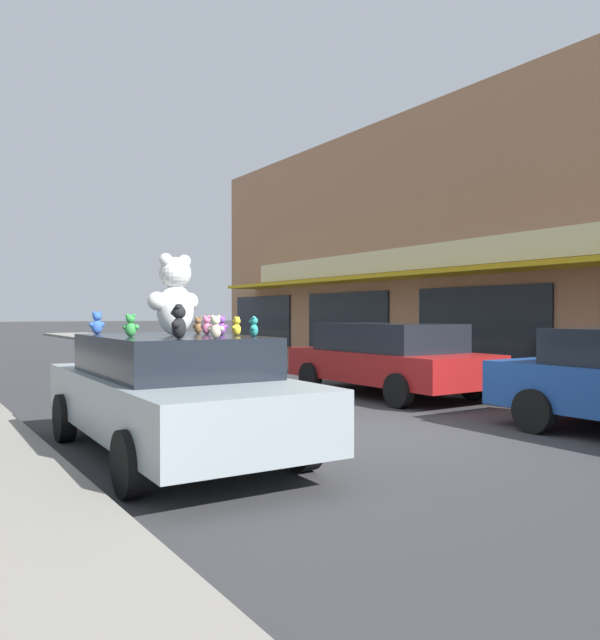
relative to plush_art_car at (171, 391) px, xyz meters
The scene contains 14 objects.
ground_plane 2.91m from the plush_art_car, ahead, with size 260.00×260.00×0.00m, color #333335.
storefront_row 16.07m from the plush_art_car, 14.93° to the left, with size 11.66×28.84×7.77m.
plush_art_car is the anchor object (origin of this frame).
teddy_bear_giant 1.15m from the plush_art_car, 50.85° to the left, with size 0.75×0.51×0.99m.
teddy_bear_blue 1.42m from the plush_art_car, 120.68° to the left, with size 0.22×0.15×0.29m.
teddy_bear_cream 1.34m from the plush_art_car, 86.25° to the right, with size 0.17×0.17×0.25m.
teddy_bear_green 0.96m from the plush_art_car, 166.77° to the right, with size 0.19×0.17×0.26m.
teddy_bear_teal 1.30m from the plush_art_car, 48.66° to the right, with size 0.15×0.17×0.23m.
teddy_bear_purple 1.00m from the plush_art_car, ahead, with size 0.17×0.11×0.24m.
teddy_bear_pink 0.95m from the plush_art_car, 14.73° to the left, with size 0.15×0.17×0.24m.
teddy_bear_black 1.29m from the plush_art_car, 106.67° to the right, with size 0.23×0.26×0.36m.
teddy_bear_yellow 1.10m from the plush_art_car, 32.62° to the right, with size 0.17×0.14×0.23m.
teddy_bear_brown 1.08m from the plush_art_car, 41.59° to the left, with size 0.14×0.16×0.22m.
parked_car_far_center 6.31m from the plush_art_car, 25.06° to the left, with size 2.15×4.54×1.48m.
Camera 1 is at (-5.54, -6.74, 1.69)m, focal length 35.00 mm.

